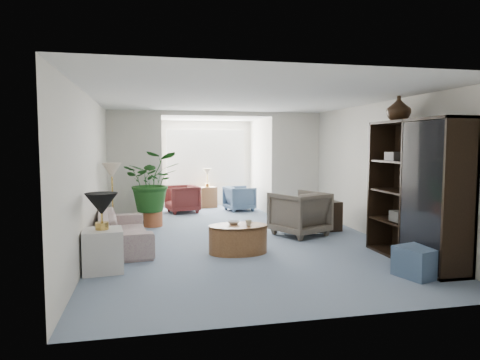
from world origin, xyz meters
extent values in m
plane|color=gray|center=(0.00, 0.00, 0.00)|extent=(6.00, 6.00, 0.00)
plane|color=gray|center=(0.00, 4.10, 0.00)|extent=(2.60, 2.60, 0.00)
cube|color=silver|center=(-1.90, 3.00, 1.25)|extent=(1.20, 0.12, 2.50)
cube|color=silver|center=(1.90, 3.00, 1.25)|extent=(1.20, 0.12, 2.50)
cube|color=silver|center=(0.00, 3.00, 2.45)|extent=(2.60, 0.12, 0.10)
cube|color=white|center=(0.00, 5.18, 1.40)|extent=(2.20, 0.02, 1.50)
cube|color=white|center=(0.00, 5.15, 1.40)|extent=(2.20, 0.02, 1.50)
cube|color=#BEB098|center=(2.46, -0.10, 1.70)|extent=(0.04, 0.50, 0.40)
imported|color=#BDB4A0|center=(-2.04, 0.50, 0.30)|extent=(1.02, 2.13, 0.60)
cube|color=silver|center=(-2.24, -0.85, 0.29)|extent=(0.58, 0.58, 0.58)
cone|color=black|center=(-2.24, -0.85, 0.93)|extent=(0.44, 0.44, 0.30)
cone|color=beige|center=(-2.28, 1.46, 1.25)|extent=(0.36, 0.36, 0.28)
cylinder|color=brown|center=(-0.22, -0.27, 0.23)|extent=(1.19, 1.19, 0.45)
imported|color=silver|center=(-0.27, -0.17, 0.47)|extent=(0.24, 0.24, 0.05)
imported|color=beige|center=(-0.07, -0.37, 0.50)|extent=(0.13, 0.13, 0.09)
imported|color=#62584D|center=(1.21, 0.81, 0.42)|extent=(1.21, 1.22, 0.84)
cube|color=black|center=(1.91, 1.11, 0.29)|extent=(0.53, 0.44, 0.59)
cube|color=black|center=(2.23, -1.31, 1.05)|extent=(0.50, 1.89, 2.10)
imported|color=#332011|center=(2.23, -0.81, 2.30)|extent=(0.37, 0.37, 0.39)
cube|color=#4A617F|center=(1.85, -1.97, 0.20)|extent=(0.61, 0.61, 0.39)
cylinder|color=#AF5832|center=(-1.53, 2.31, 0.16)|extent=(0.40, 0.40, 0.32)
imported|color=#1D4F1B|center=(-1.53, 2.31, 0.96)|extent=(1.15, 1.00, 1.28)
imported|color=#4A617F|center=(0.73, 4.02, 0.32)|extent=(0.83, 0.81, 0.64)
imported|color=maroon|center=(-0.77, 4.02, 0.35)|extent=(0.90, 0.89, 0.70)
cube|color=brown|center=(-0.02, 4.77, 0.28)|extent=(0.53, 0.44, 0.57)
cube|color=#3C3A37|center=(2.18, -1.07, 0.64)|extent=(0.30, 0.26, 0.16)
cube|color=#474443|center=(2.18, -0.89, 1.54)|extent=(0.30, 0.26, 0.16)
cube|color=#4C4846|center=(2.18, -1.46, 1.09)|extent=(0.30, 0.26, 0.16)
camera|label=1|loc=(-1.61, -6.86, 1.74)|focal=31.97mm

